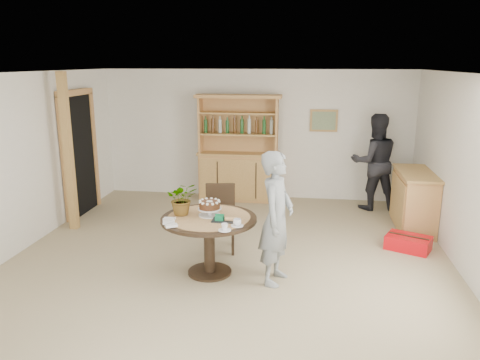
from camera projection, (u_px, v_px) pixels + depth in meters
name	position (u px, v px, depth m)	size (l,w,h in m)	color
ground	(225.00, 270.00, 6.10)	(7.00, 7.00, 0.00)	tan
room_shell	(224.00, 138.00, 5.68)	(6.04, 7.04, 2.52)	white
doorway	(79.00, 152.00, 8.15)	(0.13, 1.10, 2.18)	black
pine_post	(68.00, 153.00, 7.32)	(0.12, 0.12, 2.50)	tan
hutch	(239.00, 165.00, 9.08)	(1.62, 0.54, 2.04)	tan
sideboard	(414.00, 200.00, 7.52)	(0.54, 1.26, 0.94)	tan
dining_table	(209.00, 229.00, 5.87)	(1.20, 1.20, 0.76)	black
dining_chair	(220.00, 213.00, 6.68)	(0.48, 0.48, 0.95)	black
birthday_cake	(210.00, 206.00, 5.85)	(0.30, 0.30, 0.20)	white
flower_vase	(182.00, 198.00, 5.87)	(0.38, 0.33, 0.42)	#3F7233
gift_tray	(224.00, 219.00, 5.67)	(0.30, 0.20, 0.08)	black
coffee_cup_a	(237.00, 223.00, 5.49)	(0.15, 0.15, 0.09)	white
coffee_cup_b	(225.00, 228.00, 5.35)	(0.15, 0.15, 0.08)	white
napkins	(170.00, 222.00, 5.58)	(0.24, 0.33, 0.03)	white
teen_boy	(276.00, 218.00, 5.60)	(0.60, 0.39, 1.63)	gray
adult_person	(374.00, 162.00, 8.45)	(0.85, 0.66, 1.75)	black
red_suitcase	(408.00, 243.00, 6.74)	(0.71, 0.62, 0.21)	red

